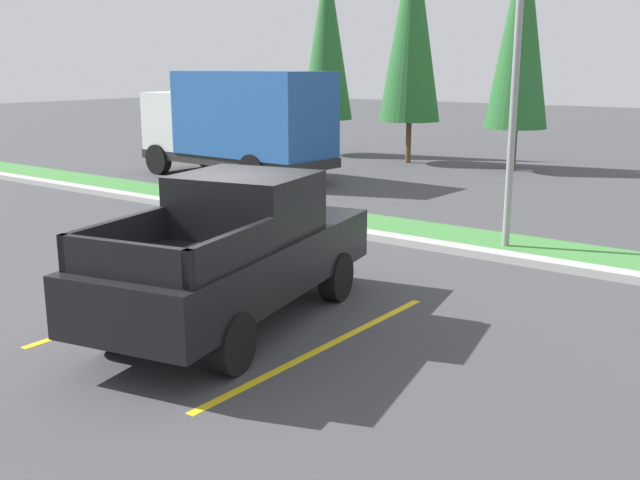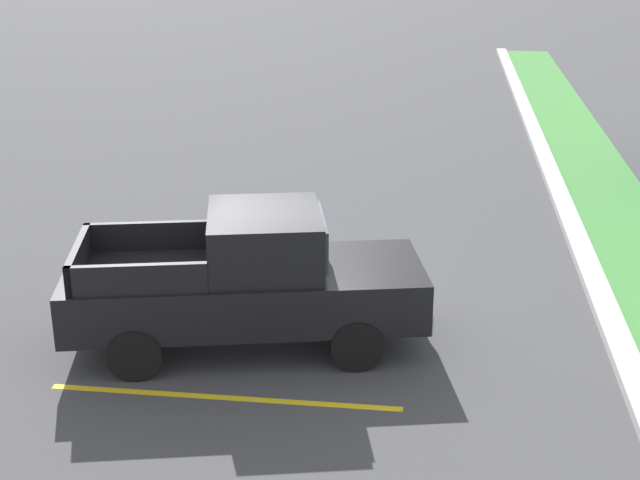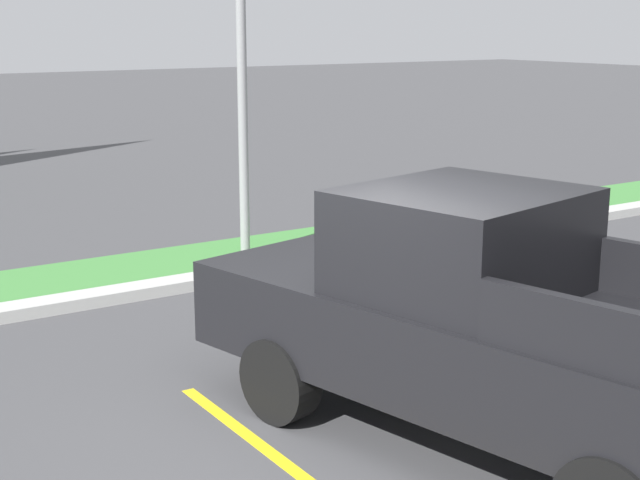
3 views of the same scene
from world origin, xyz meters
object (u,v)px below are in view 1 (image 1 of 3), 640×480
(street_light, at_px, (514,47))
(cypress_tree_left_inner, at_px, (412,22))
(cypress_tree_leftmost, at_px, (327,36))
(pickup_truck_main, at_px, (238,251))
(cargo_truck_distant, at_px, (239,121))
(cypress_tree_center, at_px, (521,27))

(street_light, height_order, cypress_tree_left_inner, cypress_tree_left_inner)
(cypress_tree_leftmost, height_order, cypress_tree_left_inner, cypress_tree_left_inner)
(pickup_truck_main, xyz_separation_m, street_light, (1.29, 6.22, 2.87))
(pickup_truck_main, distance_m, cypress_tree_leftmost, 20.72)
(street_light, bearing_deg, cargo_truck_distant, 159.87)
(street_light, relative_size, cypress_tree_leftmost, 0.84)
(cargo_truck_distant, distance_m, cypress_tree_left_inner, 7.79)
(cypress_tree_left_inner, bearing_deg, cargo_truck_distant, -109.81)
(cargo_truck_distant, xyz_separation_m, cypress_tree_left_inner, (2.40, 6.66, 3.24))
(pickup_truck_main, height_order, cypress_tree_left_inner, cypress_tree_left_inner)
(cypress_tree_leftmost, bearing_deg, cargo_truck_distant, -76.75)
(pickup_truck_main, xyz_separation_m, cypress_tree_leftmost, (-11.10, 17.12, 3.66))
(pickup_truck_main, height_order, street_light, street_light)
(cargo_truck_distant, relative_size, street_light, 1.02)
(cypress_tree_center, bearing_deg, pickup_truck_main, -79.90)
(cypress_tree_leftmost, height_order, cypress_tree_center, cypress_tree_center)
(pickup_truck_main, distance_m, cypress_tree_center, 17.81)
(cargo_truck_distant, height_order, cypress_tree_left_inner, cypress_tree_left_inner)
(street_light, xyz_separation_m, cypress_tree_center, (-4.34, 10.92, 0.90))
(pickup_truck_main, relative_size, street_light, 0.82)
(pickup_truck_main, bearing_deg, cypress_tree_left_inner, 112.76)
(cypress_tree_leftmost, xyz_separation_m, cypress_tree_center, (8.04, 0.02, 0.11))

